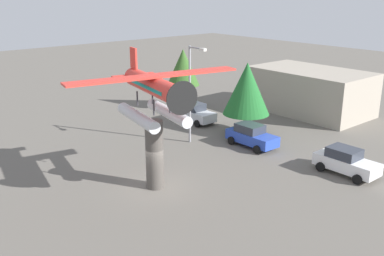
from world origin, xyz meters
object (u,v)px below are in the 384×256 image
at_px(car_mid_blue, 251,135).
at_px(tree_west, 183,67).
at_px(car_far_white, 346,161).
at_px(streetlight_primary, 191,88).
at_px(tree_east, 247,89).
at_px(display_pedestal, 155,155).
at_px(floatplane_monument, 154,94).
at_px(storefront_building, 310,91).
at_px(car_near_silver, 194,113).

xyz_separation_m(car_mid_blue, tree_west, (-12.49, 3.35, 3.32)).
bearing_deg(car_far_white, streetlight_primary, -161.52).
bearing_deg(car_mid_blue, tree_east, 141.74).
bearing_deg(tree_east, car_mid_blue, -38.26).
distance_m(car_mid_blue, tree_east, 4.34).
distance_m(display_pedestal, car_mid_blue, 10.24).
xyz_separation_m(floatplane_monument, tree_west, (-13.81, 13.47, -1.79)).
bearing_deg(display_pedestal, floatplane_monument, -11.14).
bearing_deg(display_pedestal, storefront_building, 101.10).
bearing_deg(streetlight_primary, tree_east, 76.12).
height_order(tree_west, tree_east, tree_east).
bearing_deg(car_far_white, floatplane_monument, -120.42).
xyz_separation_m(car_far_white, tree_west, (-20.20, 2.58, 3.32)).
height_order(display_pedestal, tree_west, tree_west).
relative_size(streetlight_primary, storefront_building, 0.68).
relative_size(floatplane_monument, car_mid_blue, 2.48).
bearing_deg(streetlight_primary, car_mid_blue, 39.69).
bearing_deg(car_mid_blue, display_pedestal, -83.28).
height_order(car_far_white, streetlight_primary, streetlight_primary).
height_order(display_pedestal, car_near_silver, display_pedestal).
distance_m(display_pedestal, floatplane_monument, 3.83).
bearing_deg(car_far_white, tree_west, 172.71).
xyz_separation_m(floatplane_monument, car_far_white, (6.39, 10.88, -5.11)).
height_order(car_near_silver, car_far_white, same).
height_order(floatplane_monument, car_near_silver, floatplane_monument).
xyz_separation_m(display_pedestal, storefront_building, (-4.32, 22.00, -0.04)).
xyz_separation_m(floatplane_monument, storefront_building, (-4.45, 22.03, -3.87)).
relative_size(storefront_building, tree_west, 1.85).
bearing_deg(floatplane_monument, car_far_white, 70.72).
distance_m(car_near_silver, tree_east, 6.33).
bearing_deg(storefront_building, tree_west, -137.56).
bearing_deg(car_near_silver, tree_west, 152.12).
distance_m(streetlight_primary, tree_west, 10.90).
distance_m(car_far_white, storefront_building, 15.59).
relative_size(floatplane_monument, car_near_silver, 2.48).
height_order(car_mid_blue, streetlight_primary, streetlight_primary).
bearing_deg(car_far_white, car_mid_blue, -174.34).
height_order(car_mid_blue, storefront_building, storefront_building).
bearing_deg(car_near_silver, car_mid_blue, -6.63).
bearing_deg(car_far_white, car_near_silver, 179.44).
xyz_separation_m(streetlight_primary, tree_east, (1.22, 4.95, -0.57)).
height_order(car_mid_blue, car_far_white, same).
distance_m(display_pedestal, storefront_building, 22.42).
relative_size(display_pedestal, car_near_silver, 1.03).
bearing_deg(streetlight_primary, tree_west, 144.15).
distance_m(car_near_silver, storefront_building, 12.04).
xyz_separation_m(display_pedestal, floatplane_monument, (0.13, -0.03, 3.83)).
xyz_separation_m(car_mid_blue, tree_east, (-2.43, 1.92, 3.03)).
bearing_deg(floatplane_monument, car_near_silver, 141.00).
bearing_deg(tree_east, car_far_white, -6.49).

